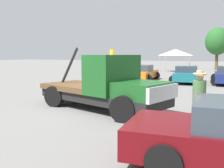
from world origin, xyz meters
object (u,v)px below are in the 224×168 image
at_px(tow_truck, 107,87).
at_px(parked_car_orange, 141,73).
at_px(person_near_truck, 199,95).
at_px(tree_left, 217,41).
at_px(parked_car_teal, 186,74).
at_px(canopy_tent_white, 175,52).
at_px(parked_car_maroon, 106,72).

xyz_separation_m(tow_truck, parked_car_orange, (-2.43, 11.63, -0.28)).
height_order(person_near_truck, tree_left, tree_left).
bearing_deg(parked_car_teal, tow_truck, 167.39).
relative_size(parked_car_teal, tree_left, 0.77).
height_order(person_near_truck, canopy_tent_white, canopy_tent_white).
distance_m(person_near_truck, canopy_tent_white, 25.66).
height_order(parked_car_orange, canopy_tent_white, canopy_tent_white).
bearing_deg(parked_car_maroon, tow_truck, -161.02).
relative_size(parked_car_orange, tree_left, 0.79).
relative_size(parked_car_teal, canopy_tent_white, 1.46).
height_order(parked_car_teal, canopy_tent_white, canopy_tent_white).
xyz_separation_m(person_near_truck, parked_car_orange, (-5.99, 12.85, -0.38)).
xyz_separation_m(canopy_tent_white, tree_left, (4.63, 7.18, 1.63)).
xyz_separation_m(tow_truck, parked_car_maroon, (-5.48, 10.90, -0.29)).
bearing_deg(tree_left, tow_truck, -94.98).
bearing_deg(parked_car_maroon, parked_car_teal, -91.69).
relative_size(tow_truck, tree_left, 0.98).
distance_m(tow_truck, parked_car_orange, 11.89).
xyz_separation_m(person_near_truck, parked_car_maroon, (-9.04, 12.12, -0.38)).
bearing_deg(parked_car_orange, person_near_truck, -157.99).
height_order(parked_car_orange, parked_car_teal, same).
relative_size(parked_car_maroon, parked_car_orange, 0.97).
bearing_deg(parked_car_teal, tree_left, -10.25).
xyz_separation_m(parked_car_maroon, parked_car_teal, (6.80, 0.72, 0.00)).
bearing_deg(canopy_tent_white, parked_car_maroon, -105.39).
distance_m(person_near_truck, tree_left, 32.37).
distance_m(person_near_truck, parked_car_orange, 14.18).
bearing_deg(tree_left, parked_car_orange, -104.84).
bearing_deg(parked_car_maroon, person_near_truck, -150.99).
bearing_deg(tow_truck, person_near_truck, -2.10).
xyz_separation_m(person_near_truck, canopy_tent_white, (-5.49, 25.03, 1.46)).
bearing_deg(person_near_truck, canopy_tent_white, -174.91).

